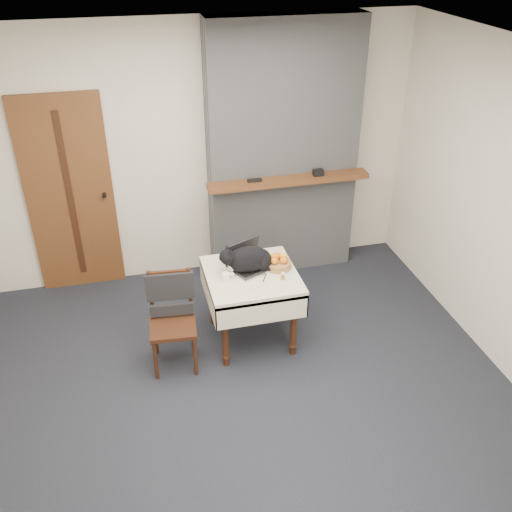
{
  "coord_description": "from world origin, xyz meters",
  "views": [
    {
      "loc": [
        -0.66,
        -3.34,
        3.34
      ],
      "look_at": [
        0.32,
        0.61,
        0.9
      ],
      "focal_mm": 40.0,
      "sensor_mm": 36.0,
      "label": 1
    }
  ],
  "objects_px": {
    "cat": "(249,259)",
    "door": "(70,196)",
    "laptop": "(248,262)",
    "chair": "(171,306)",
    "pill_bottle": "(283,276)",
    "cream_jar": "(226,277)",
    "fruit_basket": "(278,263)",
    "side_table": "(251,284)"
  },
  "relations": [
    {
      "from": "cat",
      "to": "door",
      "type": "bearing_deg",
      "value": 135.35
    },
    {
      "from": "laptop",
      "to": "chair",
      "type": "height_order",
      "value": "laptop"
    },
    {
      "from": "cat",
      "to": "laptop",
      "type": "bearing_deg",
      "value": 80.09
    },
    {
      "from": "pill_bottle",
      "to": "cat",
      "type": "bearing_deg",
      "value": 140.58
    },
    {
      "from": "cat",
      "to": "chair",
      "type": "distance_m",
      "value": 0.76
    },
    {
      "from": "laptop",
      "to": "cream_jar",
      "type": "bearing_deg",
      "value": -170.7
    },
    {
      "from": "cream_jar",
      "to": "fruit_basket",
      "type": "distance_m",
      "value": 0.49
    },
    {
      "from": "chair",
      "to": "fruit_basket",
      "type": "bearing_deg",
      "value": 13.14
    },
    {
      "from": "side_table",
      "to": "laptop",
      "type": "distance_m",
      "value": 0.2
    },
    {
      "from": "laptop",
      "to": "cream_jar",
      "type": "distance_m",
      "value": 0.28
    },
    {
      "from": "cream_jar",
      "to": "chair",
      "type": "distance_m",
      "value": 0.51
    },
    {
      "from": "door",
      "to": "pill_bottle",
      "type": "xyz_separation_m",
      "value": [
        1.72,
        -1.47,
        -0.27
      ]
    },
    {
      "from": "side_table",
      "to": "cream_jar",
      "type": "distance_m",
      "value": 0.28
    },
    {
      "from": "laptop",
      "to": "cat",
      "type": "xyz_separation_m",
      "value": [
        -0.0,
        -0.04,
        0.05
      ]
    },
    {
      "from": "door",
      "to": "laptop",
      "type": "height_order",
      "value": "door"
    },
    {
      "from": "pill_bottle",
      "to": "fruit_basket",
      "type": "relative_size",
      "value": 0.3
    },
    {
      "from": "door",
      "to": "chair",
      "type": "height_order",
      "value": "door"
    },
    {
      "from": "door",
      "to": "chair",
      "type": "relative_size",
      "value": 2.33
    },
    {
      "from": "cat",
      "to": "pill_bottle",
      "type": "xyz_separation_m",
      "value": [
        0.24,
        -0.2,
        -0.08
      ]
    },
    {
      "from": "laptop",
      "to": "pill_bottle",
      "type": "xyz_separation_m",
      "value": [
        0.24,
        -0.25,
        -0.03
      ]
    },
    {
      "from": "cream_jar",
      "to": "laptop",
      "type": "bearing_deg",
      "value": 33.53
    },
    {
      "from": "cat",
      "to": "cream_jar",
      "type": "distance_m",
      "value": 0.26
    },
    {
      "from": "door",
      "to": "side_table",
      "type": "xyz_separation_m",
      "value": [
        1.49,
        -1.31,
        -0.41
      ]
    },
    {
      "from": "laptop",
      "to": "pill_bottle",
      "type": "height_order",
      "value": "laptop"
    },
    {
      "from": "fruit_basket",
      "to": "chair",
      "type": "distance_m",
      "value": 0.99
    },
    {
      "from": "side_table",
      "to": "fruit_basket",
      "type": "xyz_separation_m",
      "value": [
        0.25,
        0.04,
        0.16
      ]
    },
    {
      "from": "door",
      "to": "chair",
      "type": "bearing_deg",
      "value": -61.05
    },
    {
      "from": "side_table",
      "to": "pill_bottle",
      "type": "relative_size",
      "value": 11.85
    },
    {
      "from": "cream_jar",
      "to": "fruit_basket",
      "type": "bearing_deg",
      "value": 11.4
    },
    {
      "from": "door",
      "to": "pill_bottle",
      "type": "bearing_deg",
      "value": -40.35
    },
    {
      "from": "side_table",
      "to": "cream_jar",
      "type": "relative_size",
      "value": 10.49
    },
    {
      "from": "door",
      "to": "pill_bottle",
      "type": "distance_m",
      "value": 2.28
    },
    {
      "from": "cream_jar",
      "to": "pill_bottle",
      "type": "height_order",
      "value": "cream_jar"
    },
    {
      "from": "cat",
      "to": "side_table",
      "type": "bearing_deg",
      "value": -83.22
    },
    {
      "from": "laptop",
      "to": "fruit_basket",
      "type": "bearing_deg",
      "value": -36.18
    },
    {
      "from": "fruit_basket",
      "to": "chair",
      "type": "xyz_separation_m",
      "value": [
        -0.96,
        -0.14,
        -0.2
      ]
    },
    {
      "from": "laptop",
      "to": "cream_jar",
      "type": "xyz_separation_m",
      "value": [
        -0.23,
        -0.15,
        -0.02
      ]
    },
    {
      "from": "side_table",
      "to": "pill_bottle",
      "type": "bearing_deg",
      "value": -33.2
    },
    {
      "from": "cat",
      "to": "chair",
      "type": "xyz_separation_m",
      "value": [
        -0.7,
        -0.15,
        -0.27
      ]
    },
    {
      "from": "cat",
      "to": "chair",
      "type": "height_order",
      "value": "cat"
    },
    {
      "from": "door",
      "to": "laptop",
      "type": "distance_m",
      "value": 1.94
    },
    {
      "from": "door",
      "to": "laptop",
      "type": "bearing_deg",
      "value": -39.41
    }
  ]
}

